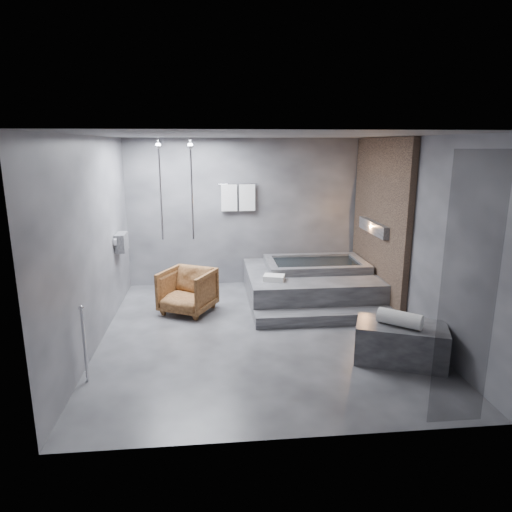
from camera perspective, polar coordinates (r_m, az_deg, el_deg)
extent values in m
plane|color=#2F2F32|center=(6.78, 0.46, -9.51)|extent=(5.00, 5.00, 0.00)
cube|color=#4F4F51|center=(6.23, 0.51, 14.87)|extent=(4.50, 5.00, 0.04)
cube|color=#3A3A3F|center=(8.81, -1.29, 5.44)|extent=(4.50, 0.04, 2.80)
cube|color=#3A3A3F|center=(3.97, 4.43, -5.16)|extent=(4.50, 0.04, 2.80)
cube|color=#3A3A3F|center=(6.51, -19.60, 1.62)|extent=(0.04, 5.00, 2.80)
cube|color=#3A3A3F|center=(6.97, 19.23, 2.41)|extent=(0.04, 5.00, 2.80)
cube|color=#86664E|center=(8.08, 15.16, 4.19)|extent=(0.10, 2.40, 2.78)
cube|color=#FF9938|center=(8.07, 14.59, 3.49)|extent=(0.14, 1.20, 0.20)
cube|color=gray|center=(7.89, -16.46, 1.66)|extent=(0.16, 0.42, 0.30)
imported|color=beige|center=(7.81, -16.50, 1.19)|extent=(0.08, 0.08, 0.21)
imported|color=beige|center=(8.00, -16.23, 1.30)|extent=(0.07, 0.07, 0.15)
cylinder|color=silver|center=(8.28, -8.04, 8.25)|extent=(0.04, 0.04, 1.80)
cylinder|color=silver|center=(8.32, -11.87, 8.12)|extent=(0.04, 0.04, 1.80)
cylinder|color=silver|center=(8.68, -2.28, 8.96)|extent=(0.75, 0.02, 0.02)
cube|color=white|center=(8.67, -3.38, 7.28)|extent=(0.30, 0.06, 0.50)
cube|color=white|center=(8.69, -1.13, 7.32)|extent=(0.30, 0.06, 0.50)
cylinder|color=silver|center=(5.66, -20.65, -10.39)|extent=(0.04, 0.04, 0.90)
cube|color=black|center=(4.61, 25.02, -4.41)|extent=(0.55, 0.01, 2.60)
cube|color=#343437|center=(8.20, 6.68, -3.54)|extent=(2.20, 2.00, 0.50)
cube|color=#343437|center=(7.17, 8.66, -7.56)|extent=(2.20, 0.36, 0.18)
cube|color=#2E2E30|center=(6.13, 17.61, -10.32)|extent=(1.24, 0.96, 0.49)
imported|color=#422410|center=(7.54, -8.54, -4.33)|extent=(1.04, 1.05, 0.72)
cylinder|color=white|center=(5.95, 17.54, -7.47)|extent=(0.54, 0.49, 0.19)
cube|color=white|center=(7.52, 2.26, -2.73)|extent=(0.39, 0.33, 0.09)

